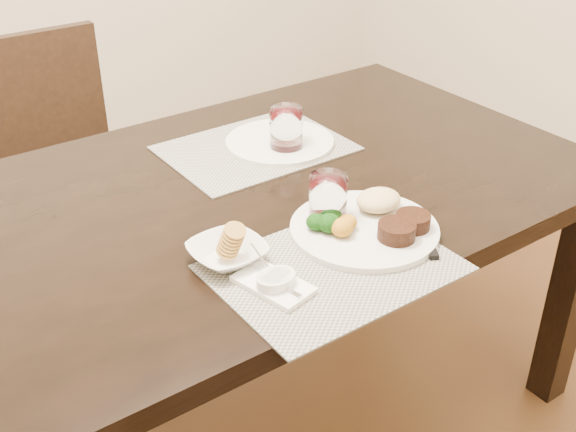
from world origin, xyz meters
TOP-DOWN VIEW (x-y plane):
  - dining_table at (0.00, 0.00)m, footprint 2.00×1.00m
  - chair_far at (0.00, 0.93)m, footprint 0.42×0.42m
  - placemat_near at (0.11, -0.38)m, footprint 0.46×0.34m
  - placemat_far at (0.28, 0.17)m, footprint 0.46×0.34m
  - dinner_plate at (0.26, -0.32)m, footprint 0.31×0.31m
  - napkin_fork at (-0.03, -0.36)m, footprint 0.12×0.17m
  - steak_knife at (0.31, -0.41)m, footprint 0.08×0.20m
  - cracker_bowl at (-0.05, -0.24)m, footprint 0.15×0.15m
  - sauce_ramekin at (-0.02, -0.37)m, footprint 0.08×0.12m
  - wine_glass_near at (0.20, -0.24)m, footprint 0.08×0.08m
  - far_plate at (0.35, 0.15)m, footprint 0.29×0.29m
  - wine_glass_far at (0.34, 0.11)m, footprint 0.08×0.08m

SIDE VIEW (x-z plane):
  - chair_far at x=0.00m, z-range 0.05..0.95m
  - dining_table at x=0.00m, z-range 0.29..1.04m
  - placemat_near at x=0.11m, z-range 0.75..0.75m
  - placemat_far at x=0.28m, z-range 0.75..0.75m
  - steak_knife at x=0.31m, z-range 0.75..0.76m
  - napkin_fork at x=-0.03m, z-range 0.75..0.77m
  - far_plate at x=0.35m, z-range 0.75..0.77m
  - sauce_ramekin at x=-0.02m, z-range 0.74..0.80m
  - dinner_plate at x=0.26m, z-range 0.74..0.80m
  - cracker_bowl at x=-0.05m, z-range 0.74..0.81m
  - wine_glass_near at x=0.20m, z-range 0.75..0.86m
  - wine_glass_far at x=0.34m, z-range 0.75..0.86m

